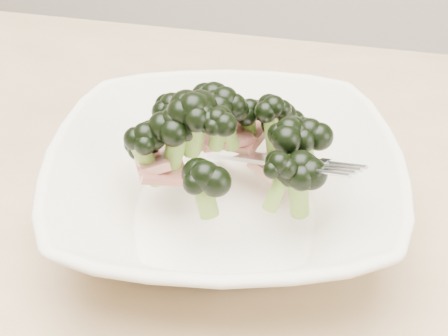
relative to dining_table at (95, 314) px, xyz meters
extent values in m
cube|color=tan|center=(0.00, 0.00, 0.08)|extent=(1.20, 0.80, 0.04)
imported|color=#F0E4CB|center=(0.11, 0.04, 0.13)|extent=(0.32, 0.32, 0.07)
cylinder|color=olive|center=(0.10, 0.07, 0.17)|extent=(0.02, 0.02, 0.04)
ellipsoid|color=black|center=(0.10, 0.07, 0.19)|extent=(0.04, 0.04, 0.03)
cylinder|color=olive|center=(0.06, 0.08, 0.15)|extent=(0.03, 0.02, 0.05)
ellipsoid|color=black|center=(0.06, 0.08, 0.18)|extent=(0.04, 0.04, 0.03)
cylinder|color=olive|center=(0.14, 0.09, 0.16)|extent=(0.02, 0.02, 0.04)
ellipsoid|color=black|center=(0.14, 0.09, 0.18)|extent=(0.03, 0.03, 0.02)
cylinder|color=olive|center=(0.10, 0.08, 0.17)|extent=(0.02, 0.01, 0.03)
ellipsoid|color=black|center=(0.10, 0.08, 0.18)|extent=(0.03, 0.03, 0.03)
cylinder|color=olive|center=(0.17, 0.03, 0.15)|extent=(0.02, 0.02, 0.04)
ellipsoid|color=black|center=(0.17, 0.03, 0.17)|extent=(0.04, 0.04, 0.03)
cylinder|color=olive|center=(0.09, 0.09, 0.16)|extent=(0.03, 0.02, 0.04)
ellipsoid|color=black|center=(0.09, 0.09, 0.18)|extent=(0.04, 0.04, 0.03)
cylinder|color=olive|center=(0.04, 0.05, 0.14)|extent=(0.02, 0.02, 0.03)
ellipsoid|color=black|center=(0.04, 0.05, 0.16)|extent=(0.03, 0.03, 0.02)
cylinder|color=olive|center=(0.07, 0.04, 0.17)|extent=(0.02, 0.02, 0.04)
ellipsoid|color=black|center=(0.07, 0.04, 0.19)|extent=(0.04, 0.04, 0.03)
cylinder|color=olive|center=(0.15, 0.02, 0.16)|extent=(0.02, 0.02, 0.04)
ellipsoid|color=black|center=(0.15, 0.02, 0.18)|extent=(0.03, 0.03, 0.02)
cylinder|color=olive|center=(0.10, 0.04, 0.18)|extent=(0.02, 0.02, 0.03)
ellipsoid|color=black|center=(0.10, 0.04, 0.20)|extent=(0.03, 0.03, 0.02)
cylinder|color=olive|center=(0.15, 0.06, 0.16)|extent=(0.02, 0.02, 0.04)
ellipsoid|color=black|center=(0.15, 0.06, 0.18)|extent=(0.03, 0.03, 0.03)
cylinder|color=olive|center=(0.12, 0.10, 0.15)|extent=(0.01, 0.02, 0.04)
ellipsoid|color=black|center=(0.12, 0.10, 0.17)|extent=(0.03, 0.03, 0.02)
cylinder|color=olive|center=(0.14, 0.10, 0.15)|extent=(0.02, 0.02, 0.04)
ellipsoid|color=black|center=(0.14, 0.10, 0.17)|extent=(0.04, 0.04, 0.03)
cylinder|color=olive|center=(0.17, 0.06, 0.15)|extent=(0.02, 0.02, 0.05)
ellipsoid|color=black|center=(0.17, 0.06, 0.18)|extent=(0.03, 0.03, 0.03)
cylinder|color=olive|center=(0.05, 0.03, 0.15)|extent=(0.02, 0.02, 0.04)
ellipsoid|color=black|center=(0.05, 0.03, 0.18)|extent=(0.03, 0.03, 0.03)
cylinder|color=olive|center=(0.11, 0.00, 0.15)|extent=(0.02, 0.02, 0.03)
ellipsoid|color=black|center=(0.11, 0.00, 0.17)|extent=(0.04, 0.04, 0.03)
cylinder|color=olive|center=(0.09, 0.04, 0.18)|extent=(0.03, 0.03, 0.04)
ellipsoid|color=black|center=(0.09, 0.04, 0.20)|extent=(0.04, 0.04, 0.03)
cube|color=maroon|center=(0.12, 0.11, 0.14)|extent=(0.04, 0.06, 0.02)
cube|color=maroon|center=(0.08, 0.08, 0.15)|extent=(0.04, 0.04, 0.02)
cube|color=maroon|center=(0.06, 0.03, 0.15)|extent=(0.05, 0.04, 0.02)
cube|color=maroon|center=(0.05, 0.04, 0.15)|extent=(0.04, 0.06, 0.02)
cube|color=maroon|center=(0.10, 0.08, 0.15)|extent=(0.05, 0.05, 0.02)
cube|color=maroon|center=(0.15, 0.08, 0.13)|extent=(0.06, 0.06, 0.02)
camera|label=1|loc=(0.20, -0.34, 0.43)|focal=50.00mm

